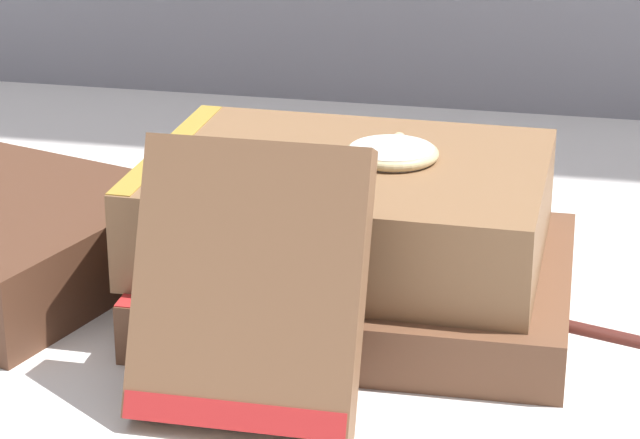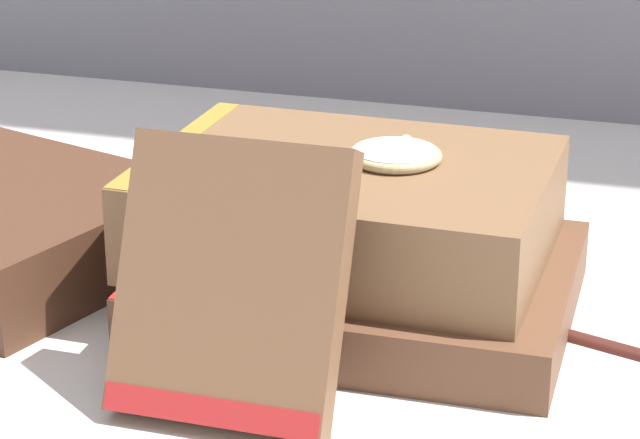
{
  "view_description": "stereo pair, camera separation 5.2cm",
  "coord_description": "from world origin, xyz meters",
  "px_view_note": "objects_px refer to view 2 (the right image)",
  "views": [
    {
      "loc": [
        0.17,
        -0.57,
        0.29
      ],
      "look_at": [
        0.04,
        0.02,
        0.05
      ],
      "focal_mm": 75.0,
      "sensor_mm": 36.0,
      "label": 1
    },
    {
      "loc": [
        0.22,
        -0.56,
        0.29
      ],
      "look_at": [
        0.04,
        0.02,
        0.05
      ],
      "focal_mm": 75.0,
      "sensor_mm": 36.0,
      "label": 2
    }
  ],
  "objects_px": {
    "book_flat_bottom": "(354,284)",
    "pocket_watch": "(395,155)",
    "book_leaning_front": "(231,294)",
    "book_flat_top": "(339,206)"
  },
  "relations": [
    {
      "from": "book_flat_bottom",
      "to": "pocket_watch",
      "type": "xyz_separation_m",
      "value": [
        0.02,
        0.01,
        0.07
      ]
    },
    {
      "from": "book_flat_bottom",
      "to": "pocket_watch",
      "type": "height_order",
      "value": "pocket_watch"
    },
    {
      "from": "book_flat_top",
      "to": "pocket_watch",
      "type": "relative_size",
      "value": 3.98
    },
    {
      "from": "book_flat_bottom",
      "to": "book_flat_top",
      "type": "distance_m",
      "value": 0.04
    },
    {
      "from": "book_flat_bottom",
      "to": "pocket_watch",
      "type": "relative_size",
      "value": 4.19
    },
    {
      "from": "book_leaning_front",
      "to": "pocket_watch",
      "type": "height_order",
      "value": "book_leaning_front"
    },
    {
      "from": "book_flat_bottom",
      "to": "book_leaning_front",
      "type": "xyz_separation_m",
      "value": [
        -0.02,
        -0.11,
        0.04
      ]
    },
    {
      "from": "book_flat_bottom",
      "to": "book_flat_top",
      "type": "height_order",
      "value": "book_flat_top"
    },
    {
      "from": "book_flat_bottom",
      "to": "book_leaning_front",
      "type": "distance_m",
      "value": 0.12
    },
    {
      "from": "book_flat_bottom",
      "to": "book_flat_top",
      "type": "relative_size",
      "value": 1.05
    }
  ]
}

